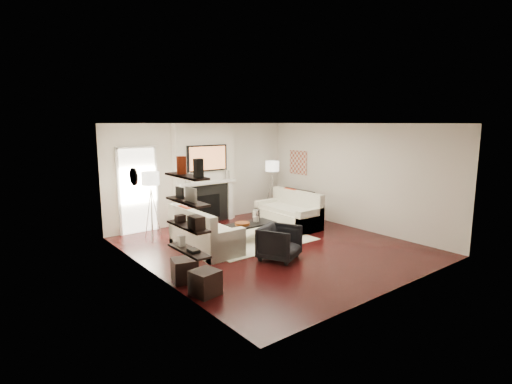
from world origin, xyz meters
TOP-DOWN VIEW (x-y plane):
  - room_envelope at (0.00, 0.00)m, footprint 6.00×6.00m
  - chimney_breast at (0.00, 2.88)m, footprint 1.80×0.25m
  - fireplace_surround at (0.00, 2.74)m, footprint 1.30×0.02m
  - firebox at (0.00, 2.73)m, footprint 0.75×0.02m
  - mantel_pilaster_l at (-0.72, 2.71)m, footprint 0.12×0.08m
  - mantel_pilaster_r at (0.72, 2.71)m, footprint 0.12×0.08m
  - mantel_shelf at (0.00, 2.69)m, footprint 1.70×0.18m
  - tv_body at (0.00, 2.71)m, footprint 1.20×0.06m
  - tv_screen at (0.00, 2.68)m, footprint 1.10×0.00m
  - candlestick_l_tall at (-0.55, 2.70)m, footprint 0.04×0.04m
  - candlestick_l_short at (-0.68, 2.70)m, footprint 0.04×0.04m
  - candlestick_r_tall at (0.55, 2.70)m, footprint 0.04×0.04m
  - candlestick_r_short at (0.68, 2.70)m, footprint 0.04×0.04m
  - hallway_panel at (-1.85, 2.98)m, footprint 0.90×0.02m
  - door_trim_l at (-2.33, 2.96)m, footprint 0.06×0.06m
  - door_trim_r at (-1.37, 2.96)m, footprint 0.06×0.06m
  - door_trim_top at (-1.85, 2.96)m, footprint 1.02×0.06m
  - rug at (-0.04, 0.73)m, footprint 2.60×2.00m
  - loveseat_left_base at (-1.27, 0.75)m, footprint 0.85×1.80m
  - loveseat_left_back at (-1.61, 0.75)m, footprint 0.18×1.80m
  - loveseat_left_arm_n at (-1.27, -0.06)m, footprint 0.85×0.18m
  - loveseat_left_arm_s at (-1.27, 1.56)m, footprint 0.85×0.18m
  - loveseat_left_cushion at (-1.22, 0.75)m, footprint 0.63×1.44m
  - pillow_left_orange at (-1.61, 1.05)m, footprint 0.10×0.42m
  - pillow_left_charcoal at (-1.61, 0.45)m, footprint 0.10×0.40m
  - loveseat_right_base at (1.47, 1.10)m, footprint 0.85×1.80m
  - loveseat_right_back at (1.80, 1.10)m, footprint 0.18×1.80m
  - loveseat_right_arm_n at (1.47, 0.29)m, footprint 0.85×0.18m
  - loveseat_right_arm_s at (1.47, 1.91)m, footprint 0.85×0.18m
  - loveseat_right_cushion at (1.42, 1.10)m, footprint 0.63×1.44m
  - pillow_right_orange at (1.80, 1.40)m, footprint 0.10×0.42m
  - pillow_right_charcoal at (1.80, 0.80)m, footprint 0.10×0.40m
  - coffee_table at (-0.10, 0.66)m, footprint 1.10×0.55m
  - coffee_leg_nw at (-0.60, 0.44)m, footprint 0.02×0.02m
  - coffee_leg_ne at (0.40, 0.44)m, footprint 0.02×0.02m
  - coffee_leg_sw at (-0.60, 0.88)m, footprint 0.02×0.02m
  - coffee_leg_se at (0.40, 0.88)m, footprint 0.02×0.02m
  - hurricane_glass at (0.05, 0.66)m, footprint 0.18×0.18m
  - hurricane_candle at (0.05, 0.66)m, footprint 0.09×0.09m
  - copper_bowl at (-0.35, 0.66)m, footprint 0.34×0.34m
  - armchair at (-0.42, -0.70)m, footprint 0.95×0.93m
  - lamp_left_post at (-1.85, 2.19)m, footprint 0.02×0.02m
  - lamp_left_shade at (-1.85, 2.19)m, footprint 0.40×0.40m
  - lamp_left_leg_a at (-1.74, 2.19)m, footprint 0.25×0.02m
  - lamp_left_leg_b at (-1.91, 2.28)m, footprint 0.14×0.22m
  - lamp_left_leg_c at (-1.91, 2.09)m, footprint 0.14×0.22m
  - lamp_right_post at (2.05, 2.44)m, footprint 0.02×0.02m
  - lamp_right_shade at (2.05, 2.44)m, footprint 0.40×0.40m
  - lamp_right_leg_a at (2.16, 2.44)m, footprint 0.25×0.02m
  - lamp_right_leg_b at (2.00, 2.54)m, footprint 0.14×0.22m
  - lamp_right_leg_c at (1.99, 2.35)m, footprint 0.14×0.22m
  - console_top at (2.57, 1.95)m, footprint 0.35×1.20m
  - console_leg_n at (2.57, 1.40)m, footprint 0.30×0.04m
  - console_leg_s at (2.57, 2.50)m, footprint 0.30×0.04m
  - wall_art at (2.73, 2.05)m, footprint 0.03×0.70m
  - shelf_bottom at (-2.62, -1.00)m, footprint 0.25×1.00m
  - shelf_lower at (-2.62, -1.00)m, footprint 0.25×1.00m
  - shelf_upper at (-2.62, -1.00)m, footprint 0.25×1.00m
  - shelf_top at (-2.62, -1.00)m, footprint 0.25×1.00m
  - decor_magfile_a at (-2.62, -1.38)m, footprint 0.12×0.10m
  - decor_magfile_b at (-2.62, -0.85)m, footprint 0.12×0.10m
  - decor_frame_a at (-2.62, -1.13)m, footprint 0.04×0.30m
  - decor_frame_b at (-2.62, -0.76)m, footprint 0.04×0.22m
  - decor_wine_rack at (-2.62, -1.27)m, footprint 0.18×0.25m
  - decor_box_small at (-2.62, -0.74)m, footprint 0.15×0.12m
  - decor_books at (-2.62, -1.16)m, footprint 0.14×0.20m
  - decor_box_tall at (-2.62, -0.76)m, footprint 0.10×0.10m
  - clock_rim at (-2.73, 0.90)m, footprint 0.04×0.34m
  - clock_face at (-2.71, 0.90)m, footprint 0.01×0.29m
  - ottoman_near at (-2.47, -0.55)m, footprint 0.49×0.49m
  - ottoman_far at (-2.47, -1.24)m, footprint 0.46×0.46m

SIDE VIEW (x-z plane):
  - rug at x=-0.04m, z-range 0.00..0.01m
  - coffee_leg_nw at x=-0.60m, z-range 0.00..0.38m
  - coffee_leg_ne at x=0.40m, z-range 0.00..0.38m
  - coffee_leg_sw at x=-0.60m, z-range 0.00..0.38m
  - coffee_leg_se at x=0.40m, z-range 0.00..0.38m
  - ottoman_near at x=-2.47m, z-range 0.00..0.40m
  - ottoman_far at x=-2.47m, z-range 0.00..0.40m
  - loveseat_left_base at x=-1.27m, z-range 0.00..0.42m
  - loveseat_right_base at x=1.47m, z-range 0.00..0.42m
  - loveseat_left_arm_n at x=-1.27m, z-range 0.00..0.60m
  - loveseat_left_arm_s at x=-1.27m, z-range 0.00..0.60m
  - loveseat_right_arm_n at x=1.47m, z-range 0.00..0.60m
  - loveseat_right_arm_s at x=1.47m, z-range 0.00..0.60m
  - console_leg_n at x=2.57m, z-range 0.00..0.71m
  - console_leg_s at x=2.57m, z-range 0.00..0.71m
  - armchair at x=-0.42m, z-range 0.00..0.75m
  - coffee_table at x=-0.10m, z-range 0.38..0.42m
  - copper_bowl at x=-0.35m, z-range 0.42..0.47m
  - firebox at x=0.00m, z-range 0.12..0.78m
  - loveseat_left_cushion at x=-1.22m, z-range 0.42..0.52m
  - loveseat_right_cushion at x=1.42m, z-range 0.42..0.52m
  - hurricane_candle at x=0.05m, z-range 0.43..0.56m
  - fireplace_surround at x=0.00m, z-range 0.00..1.04m
  - loveseat_left_back at x=-1.61m, z-range 0.13..0.93m
  - loveseat_right_back at x=1.80m, z-range 0.13..0.93m
  - mantel_pilaster_l at x=-0.72m, z-range 0.00..1.10m
  - mantel_pilaster_r at x=0.72m, z-range 0.00..1.10m
  - hurricane_glass at x=0.05m, z-range 0.41..0.71m
  - lamp_left_leg_a at x=-1.74m, z-range -0.02..1.22m
  - lamp_left_leg_b at x=-1.91m, z-range -0.02..1.22m
  - lamp_left_leg_c at x=-1.91m, z-range -0.02..1.22m
  - lamp_right_leg_a at x=2.16m, z-range -0.02..1.22m
  - lamp_right_leg_b at x=2.00m, z-range -0.02..1.22m
  - lamp_right_leg_c at x=1.99m, z-range -0.02..1.22m
  - lamp_left_post at x=-1.85m, z-range 0.00..1.20m
  - lamp_right_post at x=2.05m, z-range 0.00..1.20m
  - shelf_bottom at x=-2.62m, z-range 0.68..0.72m
  - pillow_left_charcoal at x=-1.61m, z-range 0.52..0.92m
  - pillow_right_charcoal at x=1.80m, z-range 0.52..0.92m
  - pillow_left_orange at x=-1.61m, z-range 0.52..0.94m
  - pillow_right_orange at x=1.80m, z-range 0.52..0.94m
  - console_top at x=2.57m, z-range 0.71..0.75m
  - decor_books at x=-2.62m, z-range 0.72..0.77m
  - decor_box_tall at x=-2.62m, z-range 0.72..0.90m
  - door_trim_l at x=-2.33m, z-range -0.03..2.13m
  - door_trim_r at x=-1.37m, z-range -0.03..2.13m
  - hallway_panel at x=-1.85m, z-range 0.00..2.10m
  - shelf_lower at x=-2.62m, z-range 1.08..1.12m
  - mantel_shelf at x=0.00m, z-range 1.09..1.16m
  - decor_box_small at x=-2.62m, z-range 1.12..1.24m
  - decor_wine_rack at x=-2.62m, z-range 1.12..1.32m
  - candlestick_l_short at x=-0.68m, z-range 1.15..1.40m
  - candlestick_r_short at x=0.68m, z-range 1.15..1.40m
  - candlestick_l_tall at x=-0.55m, z-range 1.16..1.45m
  - candlestick_r_tall at x=0.55m, z-range 1.16..1.45m
  - room_envelope at x=0.00m, z-range -1.65..4.35m
  - chimney_breast at x=0.00m, z-range 0.00..2.70m
  - lamp_left_shade at x=-1.85m, z-range 1.30..1.60m
  - lamp_right_shade at x=2.05m, z-range 1.30..1.60m
  - shelf_upper at x=-2.62m, z-range 1.48..1.52m
  - wall_art at x=2.73m, z-range 1.20..1.90m
  - decor_frame_b at x=-2.62m, z-range 1.52..1.70m
  - decor_frame_a at x=-2.62m, z-range 1.52..1.74m
  - clock_rim at x=-2.73m, z-range 1.53..1.87m
  - clock_face at x=-2.71m, z-range 1.55..1.84m
  - tv_screen at x=0.00m, z-range 1.47..2.09m
  - tv_body at x=0.00m, z-range 1.43..2.13m
  - shelf_top at x=-2.62m, z-range 1.88..1.92m
  - decor_magfile_a at x=-2.62m, z-range 1.92..2.20m
  - decor_magfile_b at x=-2.62m, z-range 1.92..2.20m
  - door_trim_top at x=-1.85m, z-range 2.10..2.16m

